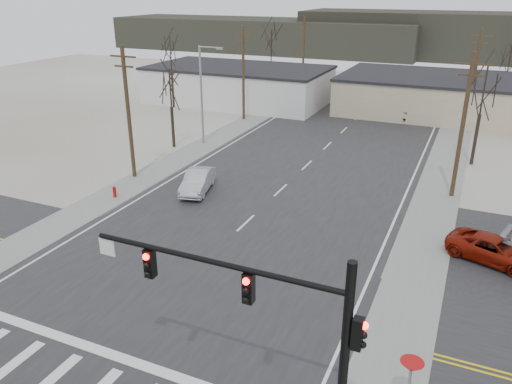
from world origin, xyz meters
TOP-DOWN VIEW (x-y plane):
  - ground at (0.00, 0.00)m, footprint 140.00×140.00m
  - main_road at (0.00, 15.00)m, footprint 18.00×110.00m
  - cross_road at (0.00, 0.00)m, footprint 90.00×10.00m
  - sidewalk_left at (-10.60, 20.00)m, footprint 3.00×90.00m
  - sidewalk_right at (10.60, 20.00)m, footprint 3.00×90.00m
  - traffic_signal_mast at (7.89, -6.20)m, footprint 8.95×0.43m
  - fire_hydrant at (-10.20, 8.00)m, footprint 0.24×0.24m
  - yield_sign at (11.50, -3.50)m, footprint 0.80×0.80m
  - building_left_far at (-16.00, 40.00)m, footprint 22.30×12.30m
  - building_right_far at (10.00, 44.00)m, footprint 26.30×14.30m
  - upole_left_b at (-11.50, 12.00)m, footprint 2.20×0.30m
  - upole_left_c at (-11.50, 32.00)m, footprint 2.20×0.30m
  - upole_left_d at (-11.50, 52.00)m, footprint 2.20×0.30m
  - upole_right_a at (11.50, 18.00)m, footprint 2.20×0.30m
  - upole_right_b at (11.50, 40.00)m, footprint 2.20×0.30m
  - streetlight_main at (-10.80, 22.00)m, footprint 2.40×0.25m
  - tree_left_near at (-13.00, 20.00)m, footprint 3.30×3.30m
  - tree_right_mid at (12.50, 26.00)m, footprint 3.74×3.74m
  - tree_left_far at (-14.00, 46.00)m, footprint 3.96×3.96m
  - tree_right_far at (15.00, 52.00)m, footprint 3.52×3.52m
  - tree_left_mid at (-22.00, 34.00)m, footprint 3.96×3.96m
  - hill_left at (-35.00, 92.00)m, footprint 70.00×18.00m
  - hill_center at (15.00, 96.00)m, footprint 80.00×18.00m
  - sedan_crossing at (-5.44, 11.41)m, footprint 2.76×4.90m
  - car_far_a at (5.51, 39.29)m, footprint 3.43×5.02m
  - car_far_b at (-4.46, 65.00)m, footprint 2.05×4.15m
  - car_parked_red at (14.25, 9.22)m, footprint 5.43×3.77m

SIDE VIEW (x-z plane):
  - ground at x=0.00m, z-range 0.00..0.00m
  - cross_road at x=0.00m, z-range 0.00..0.04m
  - main_road at x=0.00m, z-range 0.00..0.05m
  - sidewalk_left at x=-10.60m, z-range 0.00..0.06m
  - sidewalk_right at x=10.60m, z-range 0.00..0.06m
  - fire_hydrant at x=-10.20m, z-range 0.02..0.89m
  - car_far_a at x=5.51m, z-range 0.05..1.40m
  - car_parked_red at x=14.25m, z-range 0.03..1.41m
  - car_far_b at x=-4.46m, z-range 0.05..1.41m
  - sedan_crossing at x=-5.44m, z-range 0.05..1.57m
  - yield_sign at x=11.50m, z-range 0.89..3.24m
  - building_right_far at x=10.00m, z-range 0.00..4.30m
  - building_left_far at x=-16.00m, z-range 0.01..4.51m
  - hill_left at x=-35.00m, z-range 0.00..7.00m
  - hill_center at x=15.00m, z-range 0.00..9.00m
  - traffic_signal_mast at x=7.89m, z-range 1.07..8.27m
  - streetlight_main at x=-10.80m, z-range 0.59..9.59m
  - upole_left_b at x=-11.50m, z-range 0.22..10.22m
  - upole_left_c at x=-11.50m, z-range 0.22..10.22m
  - upole_left_d at x=-11.50m, z-range 0.22..10.22m
  - upole_right_a at x=11.50m, z-range 0.22..10.22m
  - upole_right_b at x=11.50m, z-range 0.22..10.22m
  - tree_left_near at x=-13.00m, z-range 1.55..8.90m
  - tree_right_far at x=15.00m, z-range 1.66..9.50m
  - tree_right_mid at x=12.50m, z-range 1.77..10.10m
  - tree_left_far at x=-14.00m, z-range 1.87..10.69m
  - tree_left_mid at x=-22.00m, z-range 1.87..10.69m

